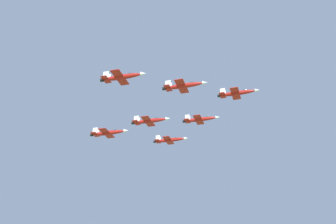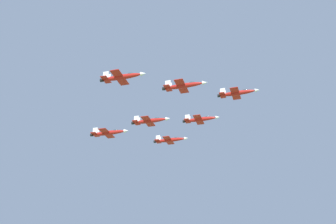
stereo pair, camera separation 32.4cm
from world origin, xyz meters
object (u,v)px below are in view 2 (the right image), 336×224
Objects in this scene: jet_right_wingman at (184,86)px; jet_right_outer at (122,77)px; jet_left_outer at (170,140)px; jet_left_wingman at (200,119)px; jet_slot_rear at (150,121)px; jet_lead at (237,93)px; jet_trailing at (108,133)px.

jet_right_wingman is 1.02× the size of jet_right_outer.
jet_right_outer is at bearing -90.40° from jet_left_outer.
jet_left_wingman is 0.99× the size of jet_right_outer.
jet_lead is at bearing 0.01° from jet_slot_rear.
jet_trailing is (48.93, 28.54, -11.09)m from jet_lead.
jet_slot_rear is (32.62, 19.02, -7.78)m from jet_lead.
jet_lead is 57.72m from jet_trailing.
jet_slot_rear is (24.40, -4.35, -5.17)m from jet_right_wingman.
jet_slot_rear reaches higher than jet_trailing.
jet_lead is at bearing 40.28° from jet_right_outer.
jet_lead reaches higher than jet_left_outer.
jet_left_outer is at bearing 89.91° from jet_right_outer.
jet_right_outer is at bearing -139.49° from jet_right_wingman.
jet_left_outer is at bearing 90.00° from jet_slot_rear.
jet_right_wingman is 1.00× the size of jet_trailing.
jet_lead is 1.01× the size of jet_slot_rear.
jet_right_outer is 1.01× the size of jet_slot_rear.
jet_left_wingman is at bearing 68.50° from jet_right_outer.
jet_right_outer is (-32.34, 55.46, -1.39)m from jet_left_outer.
jet_lead reaches higher than jet_right_outer.
jet_right_wingman is at bearing 40.27° from jet_right_outer.
jet_lead is 24.87m from jet_left_wingman.
jet_slot_rear is at bearing -178.88° from jet_lead.
jet_slot_rear is at bearing -0.03° from jet_trailing.
jet_left_outer is at bearing 140.76° from jet_lead.
jet_slot_rear is 19.17m from jet_trailing.
jet_left_outer is (40.57, -32.08, -1.10)m from jet_right_wingman.
jet_lead reaches higher than jet_left_wingman.
jet_right_outer reaches higher than jet_trailing.
jet_slot_rear is at bearing 89.91° from jet_right_outer.
jet_left_wingman reaches higher than jet_right_wingman.
jet_right_outer is 0.98× the size of jet_trailing.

